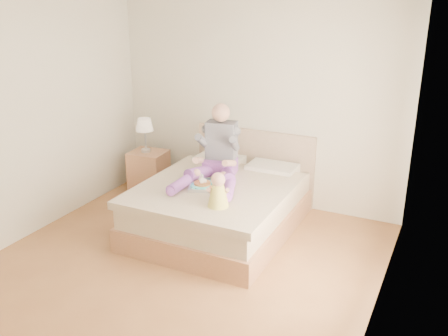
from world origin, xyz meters
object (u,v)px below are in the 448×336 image
at_px(adult, 217,156).
at_px(nightstand, 149,172).
at_px(tray, 211,184).
at_px(baby, 218,192).
at_px(bed, 223,203).

bearing_deg(adult, nightstand, 150.11).
relative_size(nightstand, tray, 0.98).
bearing_deg(baby, bed, 87.97).
distance_m(bed, nightstand, 1.58).
bearing_deg(tray, bed, 55.79).
height_order(bed, baby, bed).
xyz_separation_m(bed, adult, (-0.12, 0.09, 0.56)).
height_order(nightstand, adult, adult).
xyz_separation_m(tray, baby, (0.32, -0.46, 0.12)).
distance_m(nightstand, tray, 1.67).
height_order(adult, tray, adult).
bearing_deg(adult, bed, -47.40).
xyz_separation_m(bed, tray, (-0.04, -0.22, 0.33)).
distance_m(adult, baby, 0.88).
relative_size(adult, tray, 1.88).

